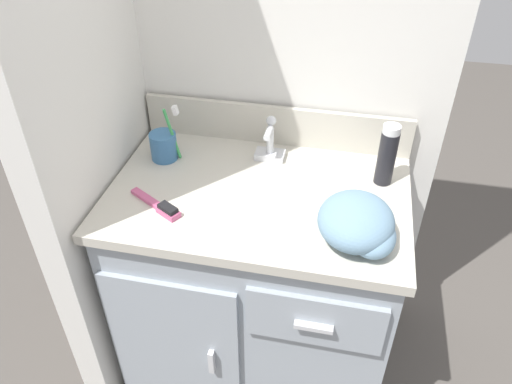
{
  "coord_description": "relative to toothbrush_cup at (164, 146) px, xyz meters",
  "views": [
    {
      "loc": [
        0.23,
        -1.09,
        1.6
      ],
      "look_at": [
        0.0,
        -0.03,
        0.77
      ],
      "focal_mm": 35.0,
      "sensor_mm": 36.0,
      "label": 1
    }
  ],
  "objects": [
    {
      "name": "backsplash",
      "position": [
        0.32,
        0.16,
        0.02
      ],
      "size": [
        0.84,
        0.02,
        0.13
      ],
      "color": "beige",
      "rests_on": "vanity"
    },
    {
      "name": "sink_faucet",
      "position": [
        0.32,
        0.07,
        0.0
      ],
      "size": [
        0.09,
        0.09,
        0.14
      ],
      "color": "silver",
      "rests_on": "vanity"
    },
    {
      "name": "shaving_cream_can",
      "position": [
        0.66,
        0.01,
        0.05
      ],
      "size": [
        0.05,
        0.05,
        0.18
      ],
      "color": "black",
      "rests_on": "vanity"
    },
    {
      "name": "toothbrush_cup",
      "position": [
        0.0,
        0.0,
        0.0
      ],
      "size": [
        0.1,
        0.08,
        0.18
      ],
      "color": "teal",
      "rests_on": "vanity"
    },
    {
      "name": "wall_back",
      "position": [
        0.32,
        0.22,
        0.31
      ],
      "size": [
        1.02,
        0.08,
        2.2
      ],
      "primitive_type": "cube",
      "color": "silver",
      "rests_on": "ground_plane"
    },
    {
      "name": "ground_plane",
      "position": [
        0.32,
        -0.11,
        -0.79
      ],
      "size": [
        6.0,
        6.0,
        0.0
      ],
      "primitive_type": "plane",
      "color": "#4C4742"
    },
    {
      "name": "vanity",
      "position": [
        0.31,
        -0.11,
        -0.4
      ],
      "size": [
        0.84,
        0.57,
        0.75
      ],
      "color": "#9EA8B2",
      "rests_on": "ground_plane"
    },
    {
      "name": "hairbrush",
      "position": [
        0.08,
        -0.24,
        -0.03
      ],
      "size": [
        0.17,
        0.12,
        0.03
      ],
      "rotation": [
        0.0,
        0.0,
        -0.53
      ],
      "color": "#C1517F",
      "rests_on": "vanity"
    },
    {
      "name": "hand_towel",
      "position": [
        0.6,
        -0.25,
        0.0
      ],
      "size": [
        0.19,
        0.22,
        0.1
      ],
      "color": "#6B8EA8",
      "rests_on": "vanity"
    },
    {
      "name": "wall_left",
      "position": [
        -0.16,
        -0.11,
        0.31
      ],
      "size": [
        0.08,
        0.64,
        2.2
      ],
      "primitive_type": "cube",
      "color": "silver",
      "rests_on": "ground_plane"
    }
  ]
}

